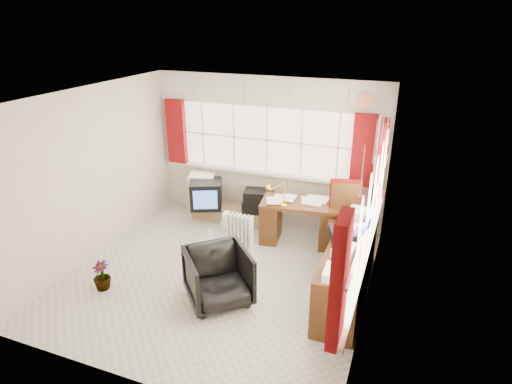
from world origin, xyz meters
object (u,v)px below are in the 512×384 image
desk_lamp (284,190)px  tv_bench (233,212)px  mini_fridge (203,193)px  desk (300,220)px  crt_tv (206,194)px  office_chair (218,277)px  credenza (347,268)px  task_chair (344,216)px  radiator (240,237)px

desk_lamp → tv_bench: (-1.13, 0.60, -0.84)m
tv_bench → mini_fridge: 0.67m
desk → crt_tv: desk is taller
desk → crt_tv: (-1.75, 0.19, 0.10)m
desk → office_chair: bearing=-106.6°
desk → credenza: size_ratio=0.64×
credenza → tv_bench: credenza is taller
desk_lamp → mini_fridge: size_ratio=0.50×
office_chair → crt_tv: crt_tv is taller
desk → office_chair: size_ratio=1.65×
task_chair → credenza: (0.25, -1.07, -0.22)m
mini_fridge → desk: bearing=-13.2°
office_chair → desk: bearing=31.0°
desk → tv_bench: 1.41m
tv_bench → task_chair: bearing=-12.5°
office_chair → credenza: 1.65m
task_chair → office_chair: 2.18m
desk → desk_lamp: size_ratio=3.39×
task_chair → crt_tv: (-2.44, 0.26, -0.12)m
office_chair → credenza: credenza is taller
desk_lamp → credenza: (1.15, -0.92, -0.57)m
task_chair → mini_fridge: bearing=168.7°
office_chair → crt_tv: bearing=78.1°
radiator → desk: bearing=39.4°
desk_lamp → crt_tv: desk_lamp is taller
radiator → mini_fridge: (-1.18, 1.09, 0.13)m
radiator → credenza: (1.71, -0.51, 0.14)m
crt_tv → radiator: bearing=-39.9°
task_chair → crt_tv: task_chair is taller
office_chair → mini_fridge: (-1.40, 2.31, 0.03)m
credenza → mini_fridge: bearing=151.1°
tv_bench → mini_fridge: (-0.62, 0.08, 0.26)m
crt_tv → mini_fridge: 0.36m
desk → mini_fridge: bearing=166.8°
task_chair → crt_tv: 2.46m
mini_fridge → radiator: bearing=-42.6°
desk → credenza: 1.48m
radiator → mini_fridge: size_ratio=0.82×
task_chair → credenza: size_ratio=0.57×
radiator → crt_tv: (-0.98, 0.82, 0.24)m
desk → tv_bench: (-1.34, 0.38, -0.27)m
desk_lamp → tv_bench: desk_lamp is taller
desk → radiator: desk is taller
desk → mini_fridge: (-1.95, 0.46, -0.01)m
desk_lamp → office_chair: (-0.34, -1.63, -0.61)m
desk → office_chair: 1.93m
task_chair → radiator: task_chair is taller
desk → mini_fridge: 2.01m
office_chair → task_chair: bearing=12.6°
tv_bench → mini_fridge: mini_fridge is taller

